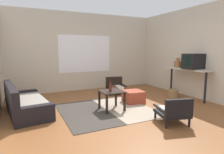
% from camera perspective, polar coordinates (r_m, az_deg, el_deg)
% --- Properties ---
extents(ground_plane, '(7.80, 7.80, 0.00)m').
position_cam_1_polar(ground_plane, '(4.32, 4.76, -11.26)').
color(ground_plane, brown).
extents(far_wall_with_window, '(5.60, 0.13, 2.70)m').
position_cam_1_polar(far_wall_with_window, '(6.88, -8.19, 7.46)').
color(far_wall_with_window, beige).
rests_on(far_wall_with_window, ground).
extents(side_wall_right, '(0.12, 6.60, 2.70)m').
position_cam_1_polar(side_wall_right, '(6.07, 25.77, 6.62)').
color(side_wall_right, beige).
rests_on(side_wall_right, ground).
extents(area_rug, '(2.10, 2.02, 0.01)m').
position_cam_1_polar(area_rug, '(4.61, -1.72, -9.87)').
color(area_rug, '#38332D').
rests_on(area_rug, ground).
extents(couch, '(0.99, 1.85, 0.68)m').
position_cam_1_polar(couch, '(4.77, -24.91, -7.46)').
color(couch, black).
rests_on(couch, ground).
extents(coffee_table, '(0.53, 0.53, 0.47)m').
position_cam_1_polar(coffee_table, '(4.51, -0.10, -5.52)').
color(coffee_table, black).
rests_on(coffee_table, ground).
extents(armchair_by_window, '(0.67, 0.68, 0.52)m').
position_cam_1_polar(armchair_by_window, '(6.28, 1.04, -2.76)').
color(armchair_by_window, black).
rests_on(armchair_by_window, ground).
extents(armchair_striped_foreground, '(0.68, 0.71, 0.54)m').
position_cam_1_polar(armchair_striped_foreground, '(3.92, 18.08, -9.73)').
color(armchair_striped_foreground, black).
rests_on(armchair_striped_foreground, ground).
extents(ottoman_orange, '(0.55, 0.55, 0.33)m').
position_cam_1_polar(ottoman_orange, '(5.24, 6.45, -5.89)').
color(ottoman_orange, '#993D28').
rests_on(ottoman_orange, ground).
extents(console_shelf, '(0.38, 1.40, 0.89)m').
position_cam_1_polar(console_shelf, '(6.02, 21.74, 1.31)').
color(console_shelf, beige).
rests_on(console_shelf, ground).
extents(crt_television, '(0.53, 0.40, 0.44)m').
position_cam_1_polar(crt_television, '(5.86, 23.30, 4.36)').
color(crt_television, black).
rests_on(crt_television, console_shelf).
extents(clay_vase, '(0.23, 0.23, 0.29)m').
position_cam_1_polar(clay_vase, '(6.27, 19.20, 3.82)').
color(clay_vase, '#935B38').
rests_on(clay_vase, console_shelf).
extents(glass_bottle, '(0.06, 0.06, 0.25)m').
position_cam_1_polar(glass_bottle, '(4.39, -0.49, -3.14)').
color(glass_bottle, '#5B2319').
rests_on(glass_bottle, coffee_table).
extents(wicker_basket, '(0.31, 0.31, 0.24)m').
position_cam_1_polar(wicker_basket, '(6.05, 17.90, -4.73)').
color(wicker_basket, olive).
rests_on(wicker_basket, ground).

